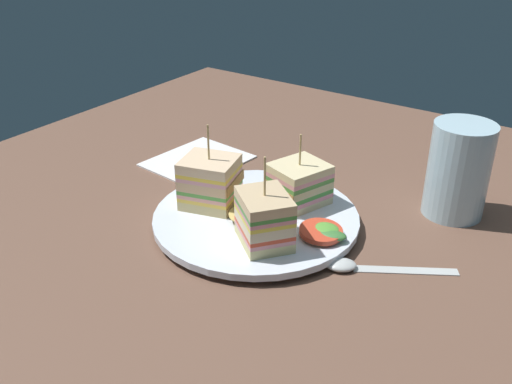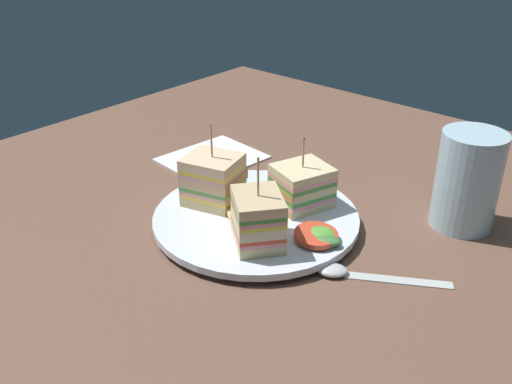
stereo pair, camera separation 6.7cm
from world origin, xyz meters
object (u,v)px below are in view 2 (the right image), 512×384
Objects in this scene: chip_pile at (253,211)px; drinking_glass at (466,187)px; spoon at (352,273)px; plate at (256,219)px; sandwich_wedge_0 at (258,219)px; napkin at (212,158)px; sandwich_wedge_1 at (302,186)px; sandwich_wedge_2 at (213,180)px.

chip_pile is 0.67× the size of drinking_glass.
plate is at bearing -35.76° from spoon.
sandwich_wedge_0 reaches higher than napkin.
spoon is at bearing -94.68° from plate.
sandwich_wedge_0 is 1.14× the size of sandwich_wedge_1.
napkin is at bearing 60.00° from plate.
spoon is (-6.65, -11.69, -3.62)cm from sandwich_wedge_1.
sandwich_wedge_0 is at bearing -34.21° from sandwich_wedge_2.
napkin is (10.07, 17.44, -0.66)cm from plate.
sandwich_wedge_1 is at bearing 22.03° from sandwich_wedge_2.
plate is 14.24cm from spoon.
chip_pile is (-5.81, 2.62, -1.90)cm from sandwich_wedge_1.
spoon is at bearing -16.10° from sandwich_wedge_2.
chip_pile reaches higher than plate.
sandwich_wedge_0 is 0.99× the size of sandwich_wedge_2.
sandwich_wedge_0 is at bearing 28.47° from sandwich_wedge_1.
plate is 6.78cm from sandwich_wedge_1.
sandwich_wedge_0 is at bearing -123.87° from napkin.
chip_pile is at bearing -34.42° from spoon.
drinking_glass is (16.64, -18.31, 2.85)cm from chip_pile.
sandwich_wedge_1 reaches higher than plate.
sandwich_wedge_0 is at bearing -13.25° from spoon.
sandwich_wedge_0 is 26.28cm from napkin.
sandwich_wedge_2 is at bearing 20.00° from sandwich_wedge_0.
plate is at bearing -120.00° from napkin.
chip_pile reaches higher than spoon.
drinking_glass reaches higher than plate.
drinking_glass is (10.83, -15.69, 0.95)cm from sandwich_wedge_1.
spoon is 18.50cm from drinking_glass.
drinking_glass reaches higher than sandwich_wedge_1.
napkin is at bearing 120.17° from sandwich_wedge_2.
spoon reaches higher than napkin.
spoon is 33.55cm from napkin.
drinking_glass is at bearing -85.76° from sandwich_wedge_0.
chip_pile is at bearing 132.27° from drinking_glass.
sandwich_wedge_0 and drinking_glass have the same top height.
drinking_glass reaches higher than napkin.
plate is 6.95cm from sandwich_wedge_0.
napkin is at bearing -50.63° from spoon.
spoon is at bearing -109.55° from napkin.
chip_pile is 20.27cm from napkin.
drinking_glass is (16.32, -18.18, 4.05)cm from plate.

